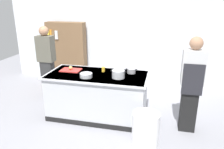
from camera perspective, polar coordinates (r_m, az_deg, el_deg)
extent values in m
plane|color=gray|center=(4.64, -3.64, -10.54)|extent=(10.00, 10.00, 0.00)
cube|color=silver|center=(6.13, 1.87, 11.60)|extent=(6.40, 0.12, 3.00)
cube|color=#B7BABF|center=(4.44, -3.76, -5.47)|extent=(1.90, 0.90, 0.90)
cube|color=#B7BABF|center=(4.28, -3.88, -0.15)|extent=(1.98, 0.98, 0.03)
cube|color=black|center=(4.24, -5.47, -12.86)|extent=(1.90, 0.01, 0.10)
cube|color=red|center=(4.56, -10.67, 1.12)|extent=(0.40, 0.28, 0.02)
sphere|color=tan|center=(4.55, -10.73, 1.73)|extent=(0.08, 0.08, 0.08)
cylinder|color=#B7BABF|center=(4.05, 1.65, 0.11)|extent=(0.24, 0.24, 0.15)
cube|color=black|center=(4.06, -0.18, 0.94)|extent=(0.04, 0.02, 0.01)
cube|color=black|center=(4.01, 3.52, 0.66)|extent=(0.04, 0.02, 0.01)
cylinder|color=#99999E|center=(4.34, 5.07, 0.97)|extent=(0.17, 0.17, 0.09)
cube|color=black|center=(4.34, 3.80, 1.47)|extent=(0.04, 0.02, 0.01)
cube|color=black|center=(4.32, 6.37, 1.28)|extent=(0.04, 0.02, 0.01)
cylinder|color=#B7BABF|center=(4.12, -6.76, -0.19)|extent=(0.23, 0.23, 0.08)
cylinder|color=yellow|center=(4.41, -2.28, 1.35)|extent=(0.07, 0.07, 0.10)
cylinder|color=white|center=(3.69, 8.71, -13.97)|extent=(0.44, 0.44, 0.58)
cube|color=black|center=(4.19, 19.27, -8.08)|extent=(0.28, 0.20, 0.90)
cube|color=silver|center=(3.93, 20.44, 1.76)|extent=(0.38, 0.24, 0.60)
sphere|color=#A87A5B|center=(3.83, 21.13, 7.62)|extent=(0.22, 0.22, 0.22)
cube|color=#232328|center=(3.86, 20.33, -1.33)|extent=(0.34, 0.02, 0.54)
cube|color=#2D2D2D|center=(5.54, -16.20, -1.14)|extent=(0.28, 0.20, 0.90)
cube|color=#585649|center=(5.34, -16.93, 6.44)|extent=(0.38, 0.24, 0.60)
sphere|color=#A87A5B|center=(5.27, -17.36, 10.79)|extent=(0.22, 0.22, 0.22)
cube|color=brown|center=(6.41, -11.64, 5.65)|extent=(1.10, 0.28, 1.70)
cube|color=yellow|center=(6.38, -16.19, 9.92)|extent=(0.06, 0.03, 0.23)
cube|color=orange|center=(6.34, -15.61, 10.02)|extent=(0.05, 0.03, 0.26)
cube|color=brown|center=(6.31, -15.02, 9.93)|extent=(0.08, 0.03, 0.23)
cube|color=white|center=(6.27, -14.28, 9.94)|extent=(0.08, 0.03, 0.23)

